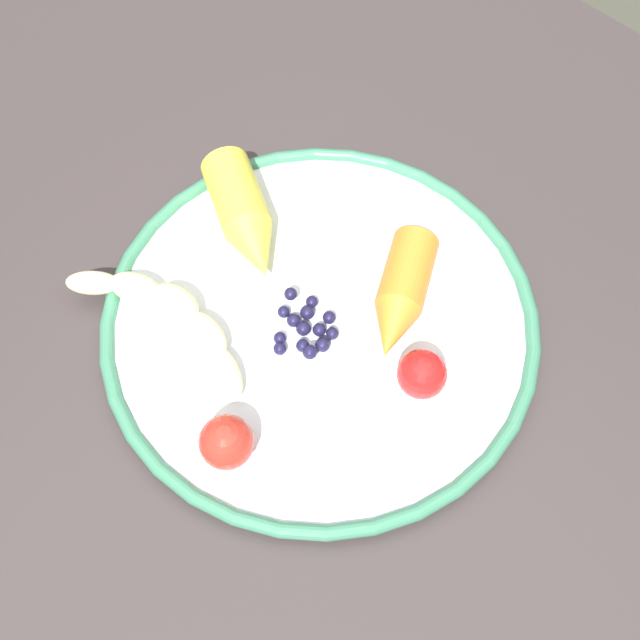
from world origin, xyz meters
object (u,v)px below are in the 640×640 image
object	(u,v)px
tomato_near	(422,374)
blueberry_pile	(305,328)
dining_table	(273,348)
carrot_orange	(401,296)
carrot_yellow	(244,218)
banana	(169,313)
tomato_mid	(226,442)
plate	(320,322)

from	to	relation	value
tomato_near	blueberry_pile	bearing A→B (deg)	-164.05
tomato_near	dining_table	bearing A→B (deg)	-168.47
dining_table	blueberry_pile	size ratio (longest dim) A/B	21.52
carrot_orange	carrot_yellow	xyz separation A→B (m)	(-0.14, -0.03, 0.00)
carrot_orange	banana	bearing A→B (deg)	-132.96
blueberry_pile	tomato_mid	world-z (taller)	tomato_mid
banana	blueberry_pile	xyz separation A→B (m)	(0.08, 0.07, -0.01)
blueberry_pile	tomato_mid	distance (m)	0.11
carrot_yellow	blueberry_pile	world-z (taller)	carrot_yellow
plate	carrot_yellow	bearing A→B (deg)	169.75
tomato_mid	blueberry_pile	bearing A→B (deg)	104.32
tomato_near	tomato_mid	bearing A→B (deg)	-116.02
banana	plate	bearing A→B (deg)	43.58
plate	tomato_near	size ratio (longest dim) A/B	9.22
dining_table	tomato_near	distance (m)	0.17
dining_table	banana	distance (m)	0.13
plate	blueberry_pile	bearing A→B (deg)	-93.80
banana	blueberry_pile	distance (m)	0.11
plate	tomato_mid	xyz separation A→B (m)	(0.03, -0.13, 0.02)
carrot_orange	tomato_mid	size ratio (longest dim) A/B	2.85
dining_table	carrot_yellow	world-z (taller)	carrot_yellow
tomato_mid	carrot_orange	bearing A→B (deg)	86.26
carrot_orange	blueberry_pile	size ratio (longest dim) A/B	1.99
plate	dining_table	bearing A→B (deg)	-158.93
dining_table	carrot_yellow	bearing A→B (deg)	149.68
carrot_orange	tomato_near	size ratio (longest dim) A/B	3.02
plate	banana	distance (m)	0.12
plate	tomato_mid	world-z (taller)	tomato_mid
dining_table	tomato_near	bearing A→B (deg)	11.53
plate	banana	bearing A→B (deg)	-136.42
carrot_orange	tomato_mid	world-z (taller)	tomato_mid
plate	tomato_near	xyz separation A→B (m)	(0.09, 0.01, 0.02)
carrot_yellow	tomato_mid	xyz separation A→B (m)	(0.13, -0.14, -0.00)
plate	carrot_orange	world-z (taller)	carrot_orange
dining_table	carrot_yellow	distance (m)	0.13
plate	tomato_mid	distance (m)	0.13
banana	blueberry_pile	bearing A→B (deg)	37.87
dining_table	tomato_near	size ratio (longest dim) A/B	32.59
carrot_yellow	tomato_mid	size ratio (longest dim) A/B	3.14
dining_table	carrot_yellow	xyz separation A→B (m)	(-0.06, 0.04, 0.11)
banana	blueberry_pile	world-z (taller)	banana
dining_table	carrot_orange	size ratio (longest dim) A/B	10.79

